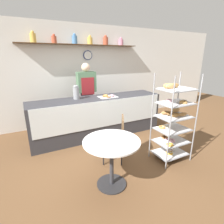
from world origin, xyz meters
TOP-DOWN VIEW (x-y plane):
  - ground_plane at (0.00, 0.00)m, footprint 14.00×14.00m
  - back_wall at (0.00, 2.28)m, footprint 10.00×0.30m
  - display_counter at (0.00, 1.15)m, footprint 3.14×0.71m
  - pastry_rack at (0.78, -0.45)m, footprint 0.63×0.48m
  - person_worker at (-0.07, 1.71)m, footprint 0.47×0.23m
  - cafe_table at (-0.52, -0.60)m, footprint 0.82×0.82m
  - cafe_chair at (-0.13, -0.06)m, footprint 0.52×0.52m
  - coffee_carafe at (-0.48, 1.24)m, footprint 0.14×0.14m
  - donut_tray_counter at (0.25, 1.09)m, footprint 0.43×0.32m

SIDE VIEW (x-z plane):
  - ground_plane at x=0.00m, z-range 0.00..0.00m
  - display_counter at x=0.00m, z-range 0.00..0.94m
  - cafe_chair at x=-0.13m, z-range 0.09..0.95m
  - cafe_table at x=-0.52m, z-range 0.19..0.93m
  - pastry_rack at x=0.78m, z-range -0.01..1.59m
  - person_worker at x=-0.07m, z-range 0.08..1.79m
  - donut_tray_counter at x=0.25m, z-range 0.94..0.99m
  - coffee_carafe at x=-0.48m, z-range 0.94..1.26m
  - back_wall at x=0.00m, z-range 0.02..2.72m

